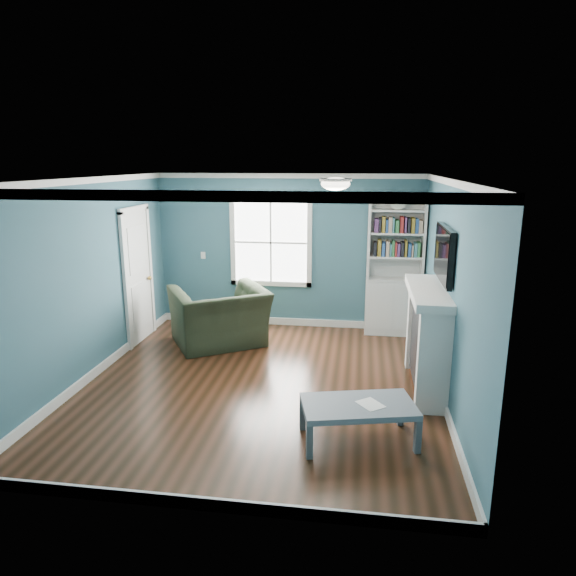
# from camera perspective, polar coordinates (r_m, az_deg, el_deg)

# --- Properties ---
(floor) EXTENTS (5.00, 5.00, 0.00)m
(floor) POSITION_cam_1_polar(r_m,az_deg,el_deg) (6.75, -3.02, -10.60)
(floor) COLOR black
(floor) RESTS_ON ground
(room_walls) EXTENTS (5.00, 5.00, 5.00)m
(room_walls) POSITION_cam_1_polar(r_m,az_deg,el_deg) (6.26, -3.21, 2.69)
(room_walls) COLOR #305F6C
(room_walls) RESTS_ON ground
(trim) EXTENTS (4.50, 5.00, 2.60)m
(trim) POSITION_cam_1_polar(r_m,az_deg,el_deg) (6.33, -3.17, -0.37)
(trim) COLOR white
(trim) RESTS_ON ground
(window) EXTENTS (1.40, 0.06, 1.50)m
(window) POSITION_cam_1_polar(r_m,az_deg,el_deg) (8.74, -1.92, 5.06)
(window) COLOR white
(window) RESTS_ON room_walls
(bookshelf) EXTENTS (0.90, 0.35, 2.31)m
(bookshelf) POSITION_cam_1_polar(r_m,az_deg,el_deg) (8.54, 11.69, 0.97)
(bookshelf) COLOR silver
(bookshelf) RESTS_ON ground
(fireplace) EXTENTS (0.44, 1.58, 1.30)m
(fireplace) POSITION_cam_1_polar(r_m,az_deg,el_deg) (6.64, 15.24, -5.60)
(fireplace) COLOR black
(fireplace) RESTS_ON ground
(tv) EXTENTS (0.06, 1.10, 0.65)m
(tv) POSITION_cam_1_polar(r_m,az_deg,el_deg) (6.38, 16.94, 3.64)
(tv) COLOR black
(tv) RESTS_ON fireplace
(door) EXTENTS (0.12, 0.98, 2.17)m
(door) POSITION_cam_1_polar(r_m,az_deg,el_deg) (8.36, -16.33, 1.46)
(door) COLOR silver
(door) RESTS_ON ground
(ceiling_fixture) EXTENTS (0.38, 0.38, 0.15)m
(ceiling_fixture) POSITION_cam_1_polar(r_m,az_deg,el_deg) (6.13, 5.31, 11.54)
(ceiling_fixture) COLOR white
(ceiling_fixture) RESTS_ON room_walls
(light_switch) EXTENTS (0.08, 0.01, 0.12)m
(light_switch) POSITION_cam_1_polar(r_m,az_deg,el_deg) (9.07, -9.41, 3.60)
(light_switch) COLOR white
(light_switch) RESTS_ON room_walls
(recliner) EXTENTS (1.63, 1.48, 1.20)m
(recliner) POSITION_cam_1_polar(r_m,az_deg,el_deg) (8.01, -7.64, -2.13)
(recliner) COLOR black
(recliner) RESTS_ON ground
(coffee_table) EXTENTS (1.25, 0.86, 0.41)m
(coffee_table) POSITION_cam_1_polar(r_m,az_deg,el_deg) (5.39, 7.82, -13.12)
(coffee_table) COLOR #444C52
(coffee_table) RESTS_ON ground
(paper_sheet) EXTENTS (0.32, 0.33, 0.00)m
(paper_sheet) POSITION_cam_1_polar(r_m,az_deg,el_deg) (5.37, 9.14, -12.63)
(paper_sheet) COLOR white
(paper_sheet) RESTS_ON coffee_table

